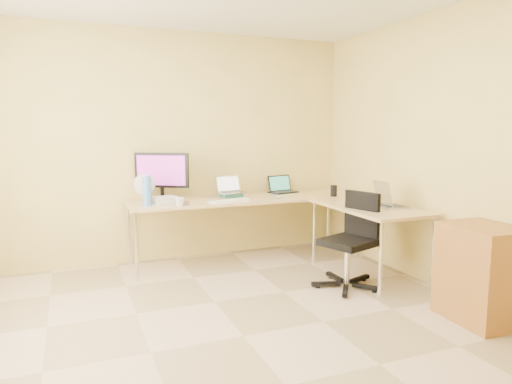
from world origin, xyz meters
name	(u,v)px	position (x,y,z in m)	size (l,w,h in m)	color
floor	(243,336)	(0.00, 0.00, 0.00)	(4.50, 4.50, 0.00)	#CAAE91
wall_back	(174,147)	(0.00, 2.25, 1.30)	(4.50, 4.50, 0.00)	#E8CA6C
wall_right	(469,153)	(2.10, 0.00, 1.30)	(4.50, 4.50, 0.00)	#E8CA6C
desk_main	(245,229)	(0.72, 1.85, 0.36)	(2.65, 0.70, 0.73)	tan
desk_return	(368,241)	(1.70, 0.85, 0.36)	(0.70, 1.30, 0.73)	tan
monitor	(162,176)	(-0.18, 2.05, 0.99)	(0.61, 0.20, 0.52)	black
book_stack	(230,194)	(0.61, 2.05, 0.76)	(0.23, 0.31, 0.05)	teal
laptop_center	(231,185)	(0.58, 1.92, 0.88)	(0.30, 0.23, 0.20)	silver
laptop_black	(283,184)	(1.30, 2.05, 0.84)	(0.33, 0.25, 0.21)	black
keyboard	(229,201)	(0.46, 1.63, 0.74)	(0.47, 0.13, 0.02)	white
mouse	(280,197)	(1.07, 1.66, 0.75)	(0.09, 0.06, 0.03)	beige
mug	(180,202)	(-0.10, 1.55, 0.77)	(0.10, 0.10, 0.09)	white
cd_stack	(184,203)	(-0.04, 1.63, 0.74)	(0.12, 0.12, 0.03)	#B1ADCC
water_bottle	(147,191)	(-0.40, 1.70, 0.88)	(0.09, 0.09, 0.31)	#538AD9
papers	(155,203)	(-0.30, 1.85, 0.73)	(0.19, 0.28, 0.01)	silver
white_box	(165,200)	(-0.21, 1.73, 0.77)	(0.22, 0.16, 0.08)	silver
desk_fan	(144,190)	(-0.40, 1.89, 0.87)	(0.22, 0.22, 0.28)	beige
black_cup	(334,191)	(1.71, 1.55, 0.79)	(0.07, 0.07, 0.13)	black
laptop_return	(392,196)	(1.85, 0.70, 0.84)	(0.26, 0.33, 0.22)	silver
office_chair	(348,236)	(1.29, 0.61, 0.50)	(0.55, 0.55, 0.92)	black
cabinet	(482,276)	(1.85, -0.43, 0.36)	(0.47, 0.58, 0.81)	#954720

